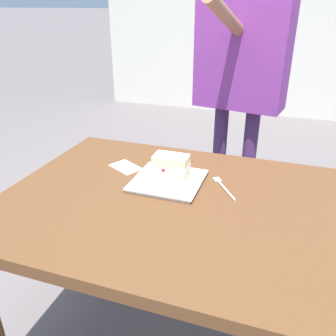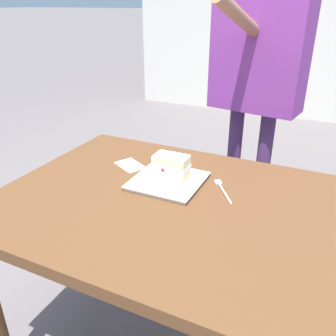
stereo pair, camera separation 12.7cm
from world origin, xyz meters
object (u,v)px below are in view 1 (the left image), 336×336
object	(u,v)px
cake_slice	(171,167)
dessert_fork	(223,187)
dessert_plate	(168,181)
diner_person	(242,54)
patio_table	(182,227)
paper_napkin	(126,167)

from	to	relation	value
cake_slice	dessert_fork	bearing A→B (deg)	-174.76
dessert_plate	cake_slice	size ratio (longest dim) A/B	1.94
dessert_plate	diner_person	bearing A→B (deg)	-99.81
patio_table	paper_napkin	xyz separation A→B (m)	(0.29, -0.18, 0.11)
dessert_fork	diner_person	bearing A→B (deg)	-84.66
paper_napkin	dessert_plate	bearing A→B (deg)	160.61
cake_slice	diner_person	world-z (taller)	diner_person
cake_slice	paper_napkin	xyz separation A→B (m)	(0.21, -0.06, -0.06)
paper_napkin	diner_person	bearing A→B (deg)	-116.09
dessert_plate	dessert_fork	size ratio (longest dim) A/B	1.65
patio_table	cake_slice	size ratio (longest dim) A/B	9.71
patio_table	dessert_plate	size ratio (longest dim) A/B	5.00
dessert_fork	paper_napkin	distance (m)	0.41
cake_slice	diner_person	xyz separation A→B (m)	(-0.12, -0.75, 0.31)
cake_slice	dessert_plate	bearing A→B (deg)	62.82
diner_person	dessert_fork	bearing A→B (deg)	95.34
patio_table	paper_napkin	size ratio (longest dim) A/B	8.28
dessert_fork	paper_napkin	bearing A→B (deg)	-5.85
dessert_fork	diner_person	world-z (taller)	diner_person
cake_slice	dessert_fork	distance (m)	0.20
paper_napkin	cake_slice	bearing A→B (deg)	164.40
cake_slice	paper_napkin	distance (m)	0.23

